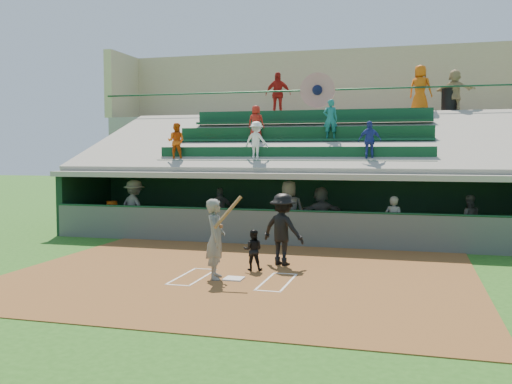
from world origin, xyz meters
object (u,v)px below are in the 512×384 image
(home_plate, at_px, (234,279))
(catcher, at_px, (253,250))
(batter_at_plate, at_px, (216,239))
(white_table, at_px, (113,222))
(water_cooler, at_px, (112,206))
(trash_bin, at_px, (450,100))

(home_plate, xyz_separation_m, catcher, (0.15, 1.10, 0.49))
(batter_at_plate, height_order, white_table, batter_at_plate)
(water_cooler, relative_size, trash_bin, 0.41)
(catcher, distance_m, white_table, 8.59)
(home_plate, distance_m, catcher, 1.22)
(batter_at_plate, bearing_deg, white_table, 134.25)
(catcher, height_order, trash_bin, trash_bin)
(white_table, bearing_deg, catcher, -55.97)
(batter_at_plate, distance_m, white_table, 8.94)
(white_table, distance_m, trash_bin, 14.35)
(catcher, xyz_separation_m, water_cooler, (-6.85, 5.25, 0.43))
(catcher, bearing_deg, white_table, -46.13)
(catcher, relative_size, white_table, 1.23)
(home_plate, xyz_separation_m, white_table, (-6.65, 6.34, 0.37))
(catcher, relative_size, water_cooler, 2.56)
(batter_at_plate, relative_size, white_table, 2.37)
(batter_at_plate, distance_m, trash_bin, 14.50)
(home_plate, xyz_separation_m, water_cooler, (-6.70, 6.35, 0.92))
(home_plate, relative_size, white_table, 0.52)
(catcher, distance_m, water_cooler, 8.64)
(white_table, bearing_deg, home_plate, -62.00)
(catcher, bearing_deg, home_plate, 73.67)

